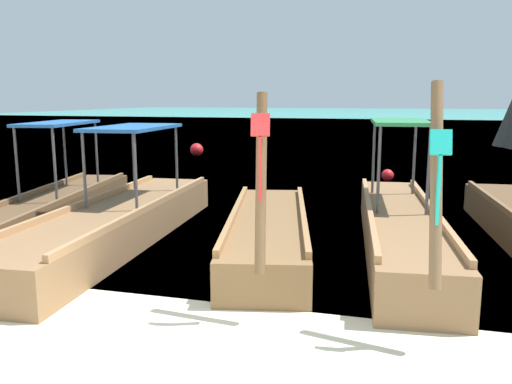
% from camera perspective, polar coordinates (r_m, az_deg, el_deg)
% --- Properties ---
extents(ground, '(120.00, 120.00, 0.00)m').
position_cam_1_polar(ground, '(5.15, -11.98, -18.86)').
color(ground, beige).
extents(sea_water, '(120.00, 120.00, 0.00)m').
position_cam_1_polar(sea_water, '(65.91, 13.49, 7.68)').
color(sea_water, '#2DB29E').
rests_on(sea_water, ground).
extents(longtail_boat_pink_ribbon, '(2.30, 7.61, 2.63)m').
position_cam_1_polar(longtail_boat_pink_ribbon, '(11.03, -21.84, -1.82)').
color(longtail_boat_pink_ribbon, brown).
rests_on(longtail_boat_pink_ribbon, ground).
extents(longtail_boat_yellow_ribbon, '(1.78, 7.06, 2.59)m').
position_cam_1_polar(longtail_boat_yellow_ribbon, '(9.47, -14.71, -3.10)').
color(longtail_boat_yellow_ribbon, olive).
rests_on(longtail_boat_yellow_ribbon, ground).
extents(longtail_boat_red_ribbon, '(2.21, 5.46, 2.54)m').
position_cam_1_polar(longtail_boat_red_ribbon, '(8.68, 1.34, -4.38)').
color(longtail_boat_red_ribbon, brown).
rests_on(longtail_boat_red_ribbon, ground).
extents(longtail_boat_turquoise_ribbon, '(1.67, 6.82, 2.65)m').
position_cam_1_polar(longtail_boat_turquoise_ribbon, '(8.99, 15.15, -3.69)').
color(longtail_boat_turquoise_ribbon, olive).
rests_on(longtail_boat_turquoise_ribbon, ground).
extents(mooring_buoy_near, '(0.55, 0.55, 0.55)m').
position_cam_1_polar(mooring_buoy_near, '(22.80, -6.38, 4.52)').
color(mooring_buoy_near, red).
rests_on(mooring_buoy_near, sea_water).
extents(mooring_buoy_far, '(0.36, 0.36, 0.36)m').
position_cam_1_polar(mooring_buoy_far, '(16.33, 13.92, 1.75)').
color(mooring_buoy_far, red).
rests_on(mooring_buoy_far, sea_water).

